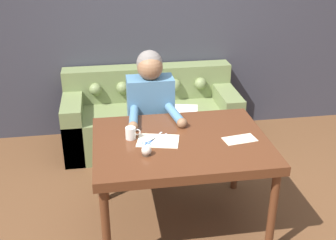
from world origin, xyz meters
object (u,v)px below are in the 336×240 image
person (151,119)px  pin_cushion (146,151)px  scissors (151,141)px  dining_table (181,149)px  couch (151,118)px  mug (131,133)px

person → pin_cushion: (-0.13, -0.82, 0.15)m
scissors → pin_cushion: 0.20m
person → scissors: bearing=-96.6°
dining_table → pin_cushion: (-0.27, -0.18, 0.11)m
person → pin_cushion: size_ratio=17.50×
dining_table → couch: size_ratio=0.71×
person → pin_cushion: 0.84m
pin_cushion → scissors: bearing=74.1°
dining_table → mug: bearing=167.3°
pin_cushion → mug: bearing=108.3°
scissors → mug: 0.16m
dining_table → scissors: 0.23m
couch → mug: size_ratio=15.97×
pin_cushion → dining_table: bearing=33.1°
pin_cushion → couch: bearing=82.4°
scissors → person: bearing=83.4°
person → mug: 0.62m
person → scissors: person is taller
couch → person: 0.84m
dining_table → person: size_ratio=1.02×
person → dining_table: bearing=-77.2°
mug → pin_cushion: mug is taller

